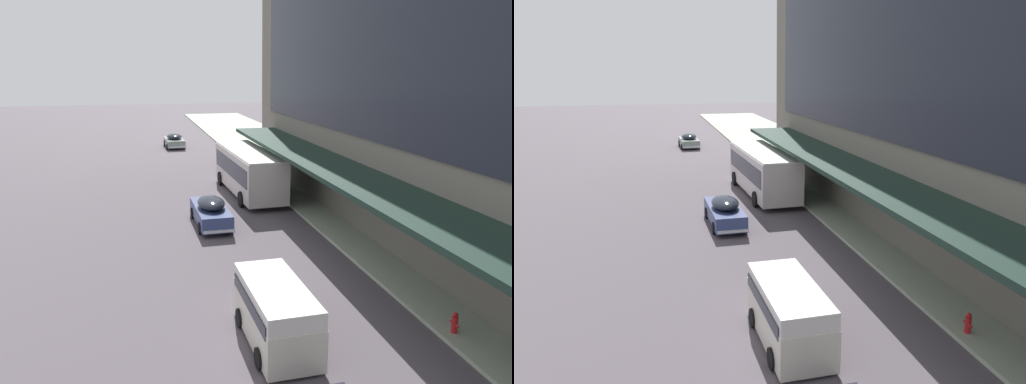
# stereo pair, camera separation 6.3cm
# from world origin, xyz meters

# --- Properties ---
(transit_bus_kerbside_front) EXTENTS (3.11, 9.80, 3.08)m
(transit_bus_kerbside_front) POSITION_xyz_m (4.21, 28.89, 1.77)
(transit_bus_kerbside_front) COLOR beige
(transit_bus_kerbside_front) RESTS_ON ground
(sedan_oncoming_front) EXTENTS (2.13, 4.75, 1.53)m
(sedan_oncoming_front) POSITION_xyz_m (0.97, 51.17, 0.76)
(sedan_oncoming_front) COLOR gray
(sedan_oncoming_front) RESTS_ON ground
(sedan_trailing_near) EXTENTS (1.87, 4.96, 1.63)m
(sedan_trailing_near) POSITION_xyz_m (0.63, 22.65, 0.80)
(sedan_trailing_near) COLOR navy
(sedan_trailing_near) RESTS_ON ground
(vw_van) EXTENTS (1.97, 4.58, 1.96)m
(vw_van) POSITION_xyz_m (0.76, 10.18, 1.10)
(vw_van) COLOR beige
(vw_van) RESTS_ON ground
(fire_hydrant) EXTENTS (0.20, 0.40, 0.70)m
(fire_hydrant) POSITION_xyz_m (6.48, 9.02, 0.49)
(fire_hydrant) COLOR red
(fire_hydrant) RESTS_ON sidewalk_kerb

